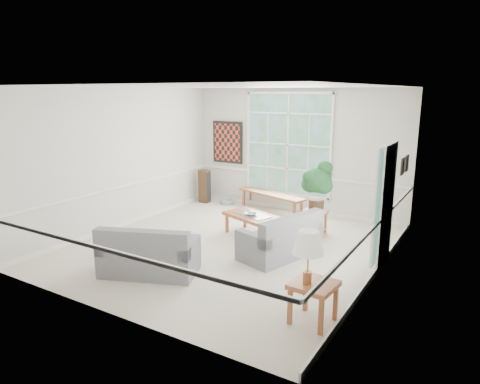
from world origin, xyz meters
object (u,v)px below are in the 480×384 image
Objects in this scene: coffee_table at (253,225)px; end_table at (314,223)px; loveseat_right at (280,234)px; side_table at (313,302)px; loveseat_front at (149,249)px.

coffee_table is 2.50× the size of end_table.
side_table is (1.38, -1.86, -0.13)m from loveseat_right.
coffee_table is at bearing -144.14° from end_table.
loveseat_front is 2.78× the size of side_table.
loveseat_front reaches higher than side_table.
coffee_table is 1.28m from end_table.
loveseat_front is 2.87m from side_table.
loveseat_front reaches higher than loveseat_right.
side_table reaches higher than end_table.
side_table is at bearing -23.34° from loveseat_front.
loveseat_front reaches higher than coffee_table.
side_table is (2.87, -0.07, -0.14)m from loveseat_front.
loveseat_front is 3.15× the size of end_table.
coffee_table is 3.45m from side_table.
loveseat_front is 1.26× the size of coffee_table.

